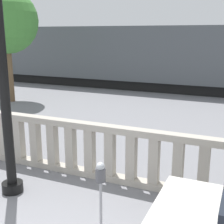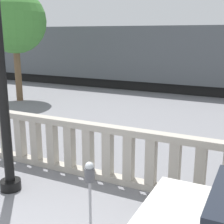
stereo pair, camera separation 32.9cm
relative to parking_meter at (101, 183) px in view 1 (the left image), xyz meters
name	(u,v)px [view 1 (the left image)]	position (x,y,z in m)	size (l,w,h in m)	color
balustrade	(100,152)	(-1.07, 2.18, -0.48)	(14.00, 0.24, 1.25)	#ADA599
parking_meter	(101,183)	(0.00, 0.00, 0.00)	(0.14, 0.14, 1.42)	#99999E
train_near	(112,55)	(-5.86, 13.70, 0.74)	(24.65, 2.62, 4.11)	black
tree_left	(6,21)	(-8.42, 7.78, 2.53)	(2.90, 2.90, 5.11)	brown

